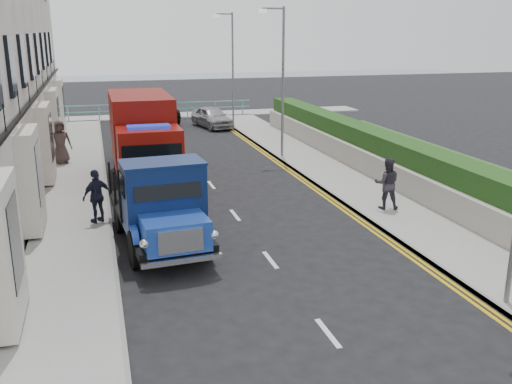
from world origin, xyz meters
name	(u,v)px	position (x,y,z in m)	size (l,w,h in m)	color
ground	(295,292)	(0.00, 0.00, 0.00)	(120.00, 120.00, 0.00)	black
pavement_west	(75,201)	(-5.20, 9.00, 0.06)	(2.40, 38.00, 0.12)	gray
pavement_east	(344,181)	(5.30, 9.00, 0.06)	(2.60, 38.00, 0.12)	gray
promenade	(158,116)	(0.00, 29.00, 0.06)	(30.00, 2.50, 0.12)	gray
sea_plane	(129,81)	(0.00, 60.00, 0.00)	(120.00, 120.00, 0.00)	slate
garden_east	(387,158)	(7.21, 9.00, 0.90)	(1.45, 28.00, 1.75)	#B2AD9E
seafront_railing	(159,110)	(0.00, 28.20, 0.58)	(13.00, 0.08, 1.11)	#59B2A5
lamp_mid	(281,74)	(4.18, 14.00, 4.00)	(1.23, 0.18, 7.00)	slate
lamp_far	(231,62)	(4.18, 24.00, 4.00)	(1.23, 0.18, 7.00)	slate
bedford_lorry	(163,211)	(-2.66, 3.44, 1.19)	(2.57, 5.60, 2.58)	black
red_lorry	(143,138)	(-2.51, 11.05, 1.87)	(2.32, 6.70, 3.51)	black
parked_car_front	(153,195)	(-2.60, 7.00, 0.64)	(1.51, 3.76, 1.28)	black
parked_car_mid	(140,160)	(-2.61, 12.00, 0.75)	(1.59, 4.57, 1.50)	#587EBC
parked_car_rear	(136,151)	(-2.60, 14.49, 0.64)	(1.80, 4.43, 1.28)	#AAA8AD
seafront_car_left	(153,111)	(-0.50, 27.00, 0.74)	(2.44, 5.30, 1.47)	black
seafront_car_right	(212,117)	(2.83, 23.66, 0.66)	(1.56, 3.88, 1.32)	#9B9A9F
pedestrian_east_far	(387,183)	(5.04, 5.00, 1.00)	(0.85, 0.67, 1.76)	#312D37
pedestrian_west_near	(97,196)	(-4.40, 6.19, 0.97)	(1.00, 0.42, 1.70)	black
pedestrian_west_far	(60,142)	(-5.87, 15.18, 1.10)	(0.95, 0.62, 1.95)	#41332F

